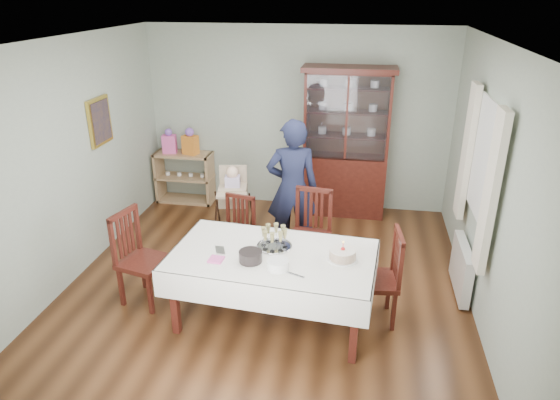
% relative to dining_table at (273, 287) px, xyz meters
% --- Properties ---
extents(floor, '(5.00, 5.00, 0.00)m').
position_rel_dining_table_xyz_m(floor, '(-0.19, 0.55, -0.38)').
color(floor, '#593319').
rests_on(floor, ground).
extents(room_shell, '(5.00, 5.00, 5.00)m').
position_rel_dining_table_xyz_m(room_shell, '(-0.19, 1.08, 1.32)').
color(room_shell, '#9EAA99').
rests_on(room_shell, floor).
extents(dining_table, '(2.08, 1.30, 0.76)m').
position_rel_dining_table_xyz_m(dining_table, '(0.00, 0.00, 0.00)').
color(dining_table, '#4E1C13').
rests_on(dining_table, floor).
extents(china_cabinet, '(1.30, 0.48, 2.18)m').
position_rel_dining_table_xyz_m(china_cabinet, '(0.56, 2.81, 0.74)').
color(china_cabinet, '#4E1C13').
rests_on(china_cabinet, floor).
extents(sideboard, '(0.90, 0.38, 0.80)m').
position_rel_dining_table_xyz_m(sideboard, '(-1.94, 2.83, 0.02)').
color(sideboard, tan).
rests_on(sideboard, floor).
extents(picture_frame, '(0.04, 0.48, 0.58)m').
position_rel_dining_table_xyz_m(picture_frame, '(-2.41, 1.35, 1.27)').
color(picture_frame, gold).
rests_on(picture_frame, room_shell).
extents(window, '(0.04, 1.02, 1.22)m').
position_rel_dining_table_xyz_m(window, '(2.03, 0.85, 1.17)').
color(window, white).
rests_on(window, room_shell).
extents(curtain_left, '(0.07, 0.30, 1.55)m').
position_rel_dining_table_xyz_m(curtain_left, '(1.97, 0.23, 1.07)').
color(curtain_left, silver).
rests_on(curtain_left, room_shell).
extents(curtain_right, '(0.07, 0.30, 1.55)m').
position_rel_dining_table_xyz_m(curtain_right, '(1.97, 1.47, 1.07)').
color(curtain_right, silver).
rests_on(curtain_right, room_shell).
extents(radiator, '(0.10, 0.80, 0.55)m').
position_rel_dining_table_xyz_m(radiator, '(1.97, 0.85, -0.08)').
color(radiator, white).
rests_on(radiator, floor).
extents(chair_far_left, '(0.48, 0.48, 0.89)m').
position_rel_dining_table_xyz_m(chair_far_left, '(-0.63, 0.95, -0.12)').
color(chair_far_left, '#4E1C13').
rests_on(chair_far_left, floor).
extents(chair_far_right, '(0.51, 0.51, 1.02)m').
position_rel_dining_table_xyz_m(chair_far_right, '(0.26, 0.97, -0.08)').
color(chair_far_right, '#4E1C13').
rests_on(chair_far_right, floor).
extents(chair_end_left, '(0.56, 0.56, 1.03)m').
position_rel_dining_table_xyz_m(chair_end_left, '(-1.43, 0.11, -0.08)').
color(chair_end_left, '#4E1C13').
rests_on(chair_end_left, floor).
extents(chair_end_right, '(0.49, 0.49, 0.99)m').
position_rel_dining_table_xyz_m(chair_end_right, '(1.03, 0.18, -0.09)').
color(chair_end_right, '#4E1C13').
rests_on(chair_end_right, floor).
extents(woman, '(0.72, 0.55, 1.76)m').
position_rel_dining_table_xyz_m(woman, '(-0.02, 1.46, 0.49)').
color(woman, black).
rests_on(woman, floor).
extents(high_chair, '(0.56, 0.56, 1.08)m').
position_rel_dining_table_xyz_m(high_chair, '(-0.81, 1.56, 0.04)').
color(high_chair, black).
rests_on(high_chair, floor).
extents(champagne_tray, '(0.36, 0.36, 0.22)m').
position_rel_dining_table_xyz_m(champagne_tray, '(-0.01, 0.14, 0.44)').
color(champagne_tray, silver).
rests_on(champagne_tray, dining_table).
extents(birthday_cake, '(0.29, 0.29, 0.20)m').
position_rel_dining_table_xyz_m(birthday_cake, '(0.68, 0.01, 0.43)').
color(birthday_cake, white).
rests_on(birthday_cake, dining_table).
extents(plate_stack_dark, '(0.27, 0.27, 0.11)m').
position_rel_dining_table_xyz_m(plate_stack_dark, '(-0.18, -0.17, 0.43)').
color(plate_stack_dark, black).
rests_on(plate_stack_dark, dining_table).
extents(plate_stack_white, '(0.25, 0.25, 0.09)m').
position_rel_dining_table_xyz_m(plate_stack_white, '(0.10, -0.26, 0.42)').
color(plate_stack_white, white).
rests_on(plate_stack_white, dining_table).
extents(napkin_stack, '(0.15, 0.15, 0.02)m').
position_rel_dining_table_xyz_m(napkin_stack, '(-0.51, -0.21, 0.38)').
color(napkin_stack, '#E755A7').
rests_on(napkin_stack, dining_table).
extents(cutlery, '(0.16, 0.19, 0.01)m').
position_rel_dining_table_xyz_m(cutlery, '(-0.57, -0.01, 0.38)').
color(cutlery, silver).
rests_on(cutlery, dining_table).
extents(cake_knife, '(0.26, 0.12, 0.01)m').
position_rel_dining_table_xyz_m(cake_knife, '(0.23, -0.33, 0.38)').
color(cake_knife, silver).
rests_on(cake_knife, dining_table).
extents(gift_bag_pink, '(0.22, 0.16, 0.38)m').
position_rel_dining_table_xyz_m(gift_bag_pink, '(-2.14, 2.81, 0.59)').
color(gift_bag_pink, '#E755A7').
rests_on(gift_bag_pink, sideboard).
extents(gift_bag_orange, '(0.26, 0.21, 0.41)m').
position_rel_dining_table_xyz_m(gift_bag_orange, '(-1.80, 2.81, 0.60)').
color(gift_bag_orange, orange).
rests_on(gift_bag_orange, sideboard).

